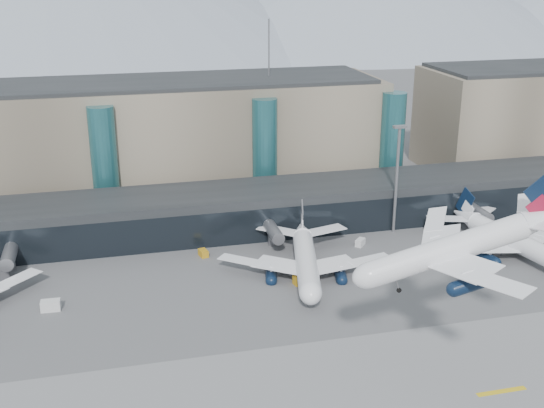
{
  "coord_description": "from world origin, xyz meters",
  "views": [
    {
      "loc": [
        -33.64,
        -90.09,
        60.12
      ],
      "look_at": [
        -3.47,
        32.0,
        15.32
      ],
      "focal_mm": 45.0,
      "sensor_mm": 36.0,
      "label": 1
    }
  ],
  "objects": [
    {
      "name": "jet_parked_mid",
      "position": [
        3.65,
        32.49,
        4.59
      ],
      "size": [
        36.73,
        37.77,
        12.14
      ],
      "rotation": [
        0.0,
        0.0,
        1.34
      ],
      "color": "white",
      "rests_on": "ground"
    },
    {
      "name": "hero_jet",
      "position": [
        14.26,
        -11.03,
        23.45
      ],
      "size": [
        32.85,
        33.06,
        10.71
      ],
      "rotation": [
        0.0,
        -0.28,
        -0.11
      ],
      "color": "white",
      "rests_on": "ground"
    },
    {
      "name": "veh_h",
      "position": [
        1.4,
        26.63,
        0.98
      ],
      "size": [
        3.81,
        2.45,
        1.96
      ],
      "primitive_type": "cube",
      "rotation": [
        0.0,
        0.0,
        0.18
      ],
      "color": "#C18916",
      "rests_on": "ground"
    },
    {
      "name": "jet_parked_right",
      "position": [
        48.94,
        32.47,
        4.51
      ],
      "size": [
        36.35,
        36.99,
        11.92
      ],
      "rotation": [
        0.0,
        0.0,
        1.76
      ],
      "color": "white",
      "rests_on": "ground"
    },
    {
      "name": "terminal_main",
      "position": [
        -25.0,
        90.0,
        15.44
      ],
      "size": [
        130.0,
        30.0,
        31.0
      ],
      "color": "gray",
      "rests_on": "ground"
    },
    {
      "name": "teal_towers",
      "position": [
        -14.99,
        74.01,
        14.01
      ],
      "size": [
        116.4,
        19.4,
        46.0
      ],
      "color": "#245E65",
      "rests_on": "ground"
    },
    {
      "name": "concourse",
      "position": [
        -0.02,
        57.73,
        4.97
      ],
      "size": [
        170.0,
        27.0,
        10.0
      ],
      "color": "black",
      "rests_on": "ground"
    },
    {
      "name": "veh_g",
      "position": [
        15.03,
        31.28,
        0.6
      ],
      "size": [
        2.33,
        2.26,
        1.2
      ],
      "primitive_type": "cube",
      "rotation": [
        0.0,
        0.0,
        -0.73
      ],
      "color": "silver",
      "rests_on": "ground"
    },
    {
      "name": "ground",
      "position": [
        0.0,
        0.0,
        0.0
      ],
      "size": [
        900.0,
        900.0,
        0.0
      ],
      "primitive_type": "plane",
      "color": "#515154",
      "rests_on": "ground"
    },
    {
      "name": "veh_b",
      "position": [
        -15.67,
        44.58,
        0.74
      ],
      "size": [
        2.1,
        2.84,
        1.47
      ],
      "primitive_type": "cube",
      "rotation": [
        0.0,
        0.0,
        1.79
      ],
      "color": "#C18916",
      "rests_on": "ground"
    },
    {
      "name": "terminal_east",
      "position": [
        95.0,
        90.0,
        15.44
      ],
      "size": [
        70.0,
        30.0,
        31.0
      ],
      "color": "gray",
      "rests_on": "ground"
    },
    {
      "name": "veh_a",
      "position": [
        -46.32,
        27.19,
        0.98
      ],
      "size": [
        3.54,
        2.09,
        1.95
      ],
      "primitive_type": "cube",
      "rotation": [
        0.0,
        0.0,
        -0.04
      ],
      "color": "silver",
      "rests_on": "ground"
    },
    {
      "name": "veh_d",
      "position": [
        19.38,
        41.94,
        0.78
      ],
      "size": [
        2.95,
        3.01,
        1.57
      ],
      "primitive_type": "cube",
      "rotation": [
        0.0,
        0.0,
        0.82
      ],
      "color": "silver",
      "rests_on": "ground"
    },
    {
      "name": "lightmast_mid",
      "position": [
        30.0,
        48.0,
        14.42
      ],
      "size": [
        3.0,
        1.2,
        25.6
      ],
      "color": "slate",
      "rests_on": "ground"
    },
    {
      "name": "veh_f",
      "position": [
        -56.56,
        44.0,
        1.02
      ],
      "size": [
        2.95,
        4.06,
        2.04
      ],
      "primitive_type": "cube",
      "rotation": [
        0.0,
        0.0,
        1.88
      ],
      "color": "#48484D",
      "rests_on": "ground"
    }
  ]
}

